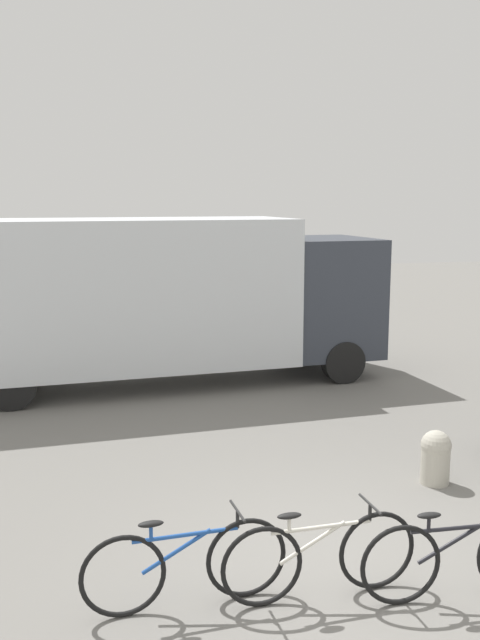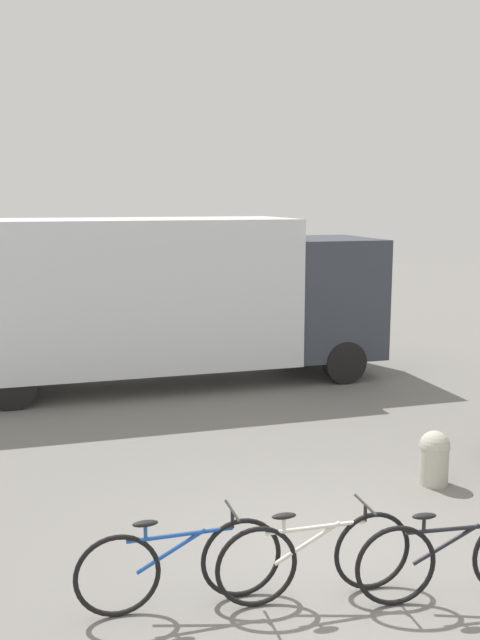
{
  "view_description": "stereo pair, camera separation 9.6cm",
  "coord_description": "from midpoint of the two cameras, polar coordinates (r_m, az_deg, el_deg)",
  "views": [
    {
      "loc": [
        -2.33,
        -6.03,
        3.5
      ],
      "look_at": [
        0.05,
        4.61,
        1.63
      ],
      "focal_mm": 40.0,
      "sensor_mm": 36.0,
      "label": 1
    },
    {
      "loc": [
        -2.24,
        -6.05,
        3.5
      ],
      "look_at": [
        0.05,
        4.61,
        1.63
      ],
      "focal_mm": 40.0,
      "sensor_mm": 36.0,
      "label": 2
    }
  ],
  "objects": [
    {
      "name": "bollard_near_bench",
      "position": [
        9.28,
        15.57,
        -10.45
      ],
      "size": [
        0.38,
        0.38,
        0.68
      ],
      "color": "#B2AD9E",
      "rests_on": "ground"
    },
    {
      "name": "bicycle_near",
      "position": [
        6.5,
        -4.34,
        -18.91
      ],
      "size": [
        1.82,
        0.44,
        0.83
      ],
      "rotation": [
        0.0,
        0.0,
        0.07
      ],
      "color": "black",
      "rests_on": "ground"
    },
    {
      "name": "ground_plane",
      "position": [
        7.35,
        7.97,
        -18.83
      ],
      "size": [
        60.0,
        60.0,
        0.0
      ],
      "primitive_type": "plane",
      "color": "slate"
    },
    {
      "name": "bicycle_middle",
      "position": [
        6.64,
        6.48,
        -18.28
      ],
      "size": [
        1.82,
        0.44,
        0.83
      ],
      "rotation": [
        0.0,
        0.0,
        0.05
      ],
      "color": "black",
      "rests_on": "ground"
    },
    {
      "name": "bicycle_far",
      "position": [
        6.85,
        17.13,
        -17.72
      ],
      "size": [
        1.82,
        0.44,
        0.83
      ],
      "rotation": [
        0.0,
        0.0,
        -0.03
      ],
      "color": "black",
      "rests_on": "ground"
    },
    {
      "name": "delivery_truck",
      "position": [
        13.49,
        -6.68,
        2.03
      ],
      "size": [
        8.71,
        2.91,
        3.13
      ],
      "rotation": [
        0.0,
        0.0,
        0.08
      ],
      "color": "silver",
      "rests_on": "ground"
    }
  ]
}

